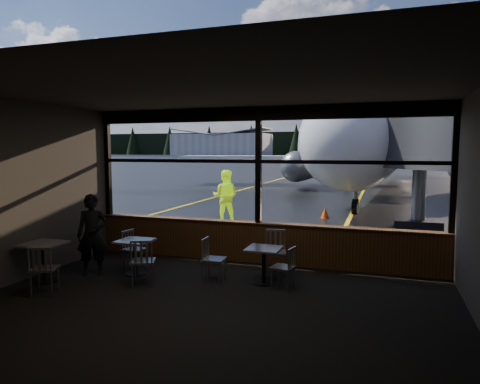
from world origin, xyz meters
The scene contains 31 objects.
ground_plane centered at (0.00, 120.00, 0.00)m, with size 520.00×520.00×0.00m, color black.
carpet_floor centered at (0.00, -3.00, 0.01)m, with size 8.00×6.00×0.01m, color black.
ceiling centered at (0.00, -3.00, 3.50)m, with size 8.00×6.00×0.04m, color #38332D.
wall_left centered at (-4.00, -3.00, 1.75)m, with size 0.04×6.00×3.50m, color #453E37.
wall_back centered at (0.00, -6.00, 1.75)m, with size 8.00×0.04×3.50m, color #453E37.
window_sill centered at (0.00, 0.00, 0.45)m, with size 8.00×0.28×0.90m, color #533219.
window_header centered at (0.00, 0.00, 3.35)m, with size 8.00×0.18×0.30m, color black.
mullion_left centered at (-3.95, 0.00, 2.20)m, with size 0.12×0.12×2.60m, color black.
mullion_centre centered at (0.00, 0.00, 2.20)m, with size 0.12×0.12×2.60m, color black.
mullion_right centered at (3.95, 0.00, 2.20)m, with size 0.12×0.12×2.60m, color black.
window_transom centered at (0.00, 0.00, 2.30)m, with size 8.00×0.10×0.08m, color black.
airliner centered at (2.42, 20.01, 5.29)m, with size 28.85×34.62×10.58m, color white, non-canonical shape.
jet_bridge centered at (3.60, 5.50, 2.32)m, with size 8.68×10.61×4.63m, color #28282A, non-canonical shape.
cafe_table_near centered at (0.53, -1.45, 0.35)m, with size 0.64×0.64×0.70m, color gray, non-canonical shape.
cafe_table_mid centered at (-2.14, -1.70, 0.36)m, with size 0.66×0.66×0.72m, color #A7A299, non-canonical shape.
cafe_table_left centered at (-3.52, -2.72, 0.39)m, with size 0.71×0.71×0.78m, color #A09C93, non-canonical shape.
chair_near_e centered at (0.95, -1.65, 0.40)m, with size 0.44×0.44×0.80m, color #A9A598, non-canonical shape.
chair_near_w centered at (-0.42, -1.62, 0.43)m, with size 0.47×0.47×0.86m, color #AEA99D, non-canonical shape.
chair_near_n centered at (0.60, -0.82, 0.46)m, with size 0.50×0.50×0.92m, color #B7B2A6, non-canonical shape.
chair_mid_s centered at (-1.60, -2.28, 0.46)m, with size 0.50×0.50×0.91m, color #AAA599, non-canonical shape.
chair_mid_w centered at (-2.36, -1.36, 0.42)m, with size 0.46×0.46×0.85m, color #AFAA9E, non-canonical shape.
chair_left_s centered at (-2.99, -3.26, 0.45)m, with size 0.49×0.49×0.90m, color #ABA59A, non-canonical shape.
passenger centered at (-2.93, -2.01, 0.83)m, with size 0.61×0.40×1.67m, color black.
ground_crew centered at (-2.58, 4.77, 0.93)m, with size 0.91×0.71×1.87m, color #BFF219.
cone_nose centered at (0.61, 6.93, 0.22)m, with size 0.31×0.31×0.43m, color orange.
hangar_left centered at (-70.00, 180.00, 5.50)m, with size 45.00×18.00×11.00m, color silver, non-canonical shape.
hangar_mid centered at (0.00, 185.00, 5.00)m, with size 38.00×15.00×10.00m, color silver, non-canonical shape.
fuel_tank_a centered at (-30.00, 182.00, 3.00)m, with size 8.00×8.00×6.00m, color silver.
fuel_tank_b centered at (-20.00, 182.00, 3.00)m, with size 8.00×8.00×6.00m, color silver.
fuel_tank_c centered at (-10.00, 182.00, 3.00)m, with size 8.00×8.00×6.00m, color silver.
treeline centered at (0.00, 210.00, 6.00)m, with size 360.00×3.00×12.00m, color black.
Camera 1 is at (2.64, -9.16, 2.55)m, focal length 32.00 mm.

